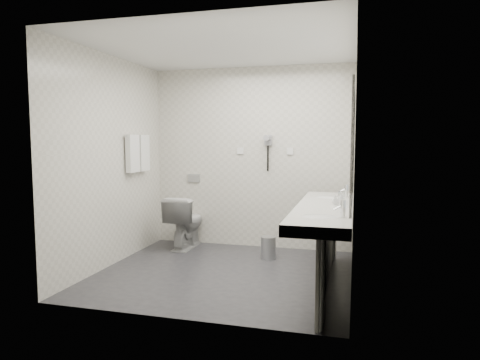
% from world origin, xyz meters
% --- Properties ---
extents(floor, '(2.80, 2.80, 0.00)m').
position_xyz_m(floor, '(0.00, 0.00, 0.00)').
color(floor, '#2B2A2F').
rests_on(floor, ground).
extents(ceiling, '(2.80, 2.80, 0.00)m').
position_xyz_m(ceiling, '(0.00, 0.00, 2.50)').
color(ceiling, silver).
rests_on(ceiling, wall_back).
extents(wall_back, '(2.80, 0.00, 2.80)m').
position_xyz_m(wall_back, '(0.00, 1.30, 1.25)').
color(wall_back, silver).
rests_on(wall_back, floor).
extents(wall_front, '(2.80, 0.00, 2.80)m').
position_xyz_m(wall_front, '(0.00, -1.30, 1.25)').
color(wall_front, silver).
rests_on(wall_front, floor).
extents(wall_left, '(0.00, 2.60, 2.60)m').
position_xyz_m(wall_left, '(-1.40, 0.00, 1.25)').
color(wall_left, silver).
rests_on(wall_left, floor).
extents(wall_right, '(0.00, 2.60, 2.60)m').
position_xyz_m(wall_right, '(1.40, 0.00, 1.25)').
color(wall_right, silver).
rests_on(wall_right, floor).
extents(vanity_counter, '(0.55, 2.20, 0.10)m').
position_xyz_m(vanity_counter, '(1.12, -0.20, 0.80)').
color(vanity_counter, white).
rests_on(vanity_counter, floor).
extents(vanity_panel, '(0.03, 2.15, 0.75)m').
position_xyz_m(vanity_panel, '(1.15, -0.20, 0.38)').
color(vanity_panel, gray).
rests_on(vanity_panel, floor).
extents(vanity_post_near, '(0.06, 0.06, 0.75)m').
position_xyz_m(vanity_post_near, '(1.18, -1.24, 0.38)').
color(vanity_post_near, silver).
rests_on(vanity_post_near, floor).
extents(vanity_post_far, '(0.06, 0.06, 0.75)m').
position_xyz_m(vanity_post_far, '(1.18, 0.84, 0.38)').
color(vanity_post_far, silver).
rests_on(vanity_post_far, floor).
extents(mirror, '(0.02, 2.20, 1.05)m').
position_xyz_m(mirror, '(1.39, -0.20, 1.45)').
color(mirror, '#B2BCC6').
rests_on(mirror, wall_right).
extents(basin_near, '(0.40, 0.31, 0.05)m').
position_xyz_m(basin_near, '(1.12, -0.85, 0.83)').
color(basin_near, white).
rests_on(basin_near, vanity_counter).
extents(basin_far, '(0.40, 0.31, 0.05)m').
position_xyz_m(basin_far, '(1.12, 0.45, 0.83)').
color(basin_far, white).
rests_on(basin_far, vanity_counter).
extents(faucet_near, '(0.04, 0.04, 0.15)m').
position_xyz_m(faucet_near, '(1.32, -0.85, 0.92)').
color(faucet_near, silver).
rests_on(faucet_near, vanity_counter).
extents(faucet_far, '(0.04, 0.04, 0.15)m').
position_xyz_m(faucet_far, '(1.32, 0.45, 0.92)').
color(faucet_far, silver).
rests_on(faucet_far, vanity_counter).
extents(soap_bottle_a, '(0.05, 0.05, 0.10)m').
position_xyz_m(soap_bottle_a, '(1.23, -0.14, 0.90)').
color(soap_bottle_a, white).
rests_on(soap_bottle_a, vanity_counter).
extents(soap_bottle_b, '(0.10, 0.10, 0.09)m').
position_xyz_m(soap_bottle_b, '(1.22, -0.10, 0.89)').
color(soap_bottle_b, white).
rests_on(soap_bottle_b, vanity_counter).
extents(soap_bottle_c, '(0.06, 0.06, 0.14)m').
position_xyz_m(soap_bottle_c, '(1.28, -0.19, 0.92)').
color(soap_bottle_c, white).
rests_on(soap_bottle_c, vanity_counter).
extents(glass_left, '(0.09, 0.09, 0.12)m').
position_xyz_m(glass_left, '(1.28, 0.00, 0.91)').
color(glass_left, silver).
rests_on(glass_left, vanity_counter).
extents(toilet, '(0.42, 0.72, 0.73)m').
position_xyz_m(toilet, '(-0.86, 0.98, 0.36)').
color(toilet, white).
rests_on(toilet, floor).
extents(flush_plate, '(0.18, 0.02, 0.12)m').
position_xyz_m(flush_plate, '(-0.85, 1.29, 0.95)').
color(flush_plate, '#B2B5BA').
rests_on(flush_plate, wall_back).
extents(pedal_bin, '(0.25, 0.25, 0.27)m').
position_xyz_m(pedal_bin, '(0.37, 0.71, 0.13)').
color(pedal_bin, '#B2B5BA').
rests_on(pedal_bin, floor).
extents(bin_lid, '(0.19, 0.19, 0.02)m').
position_xyz_m(bin_lid, '(0.37, 0.71, 0.28)').
color(bin_lid, '#B2B5BA').
rests_on(bin_lid, pedal_bin).
extents(towel_rail, '(0.02, 0.62, 0.02)m').
position_xyz_m(towel_rail, '(-1.35, 0.55, 1.55)').
color(towel_rail, silver).
rests_on(towel_rail, wall_left).
extents(towel_near, '(0.07, 0.24, 0.48)m').
position_xyz_m(towel_near, '(-1.34, 0.41, 1.33)').
color(towel_near, white).
rests_on(towel_near, towel_rail).
extents(towel_far, '(0.07, 0.24, 0.48)m').
position_xyz_m(towel_far, '(-1.34, 0.69, 1.33)').
color(towel_far, white).
rests_on(towel_far, towel_rail).
extents(dryer_cradle, '(0.10, 0.04, 0.14)m').
position_xyz_m(dryer_cradle, '(0.25, 1.27, 1.50)').
color(dryer_cradle, '#939399').
rests_on(dryer_cradle, wall_back).
extents(dryer_barrel, '(0.08, 0.14, 0.08)m').
position_xyz_m(dryer_barrel, '(0.25, 1.20, 1.53)').
color(dryer_barrel, '#939399').
rests_on(dryer_barrel, dryer_cradle).
extents(dryer_cord, '(0.02, 0.02, 0.35)m').
position_xyz_m(dryer_cord, '(0.25, 1.26, 1.25)').
color(dryer_cord, black).
rests_on(dryer_cord, dryer_cradle).
extents(switch_plate_a, '(0.09, 0.02, 0.09)m').
position_xyz_m(switch_plate_a, '(-0.15, 1.29, 1.35)').
color(switch_plate_a, white).
rests_on(switch_plate_a, wall_back).
extents(switch_plate_b, '(0.09, 0.02, 0.09)m').
position_xyz_m(switch_plate_b, '(0.55, 1.29, 1.35)').
color(switch_plate_b, white).
rests_on(switch_plate_b, wall_back).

